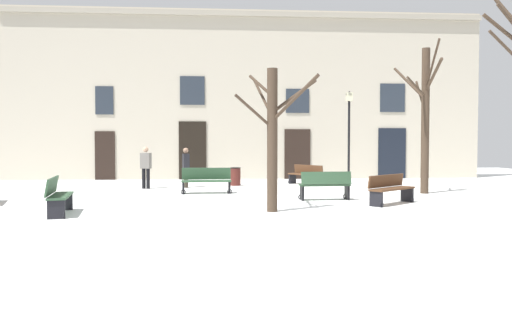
{
  "coord_description": "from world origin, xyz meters",
  "views": [
    {
      "loc": [
        -1.06,
        -13.96,
        1.72
      ],
      "look_at": [
        0.0,
        1.78,
        1.18
      ],
      "focal_mm": 33.01,
      "sensor_mm": 36.0,
      "label": 1
    }
  ],
  "objects_px": {
    "bench_far_corner": "(206,180)",
    "person_crossing_plaza": "(146,165)",
    "tree_center": "(425,116)",
    "bench_back_to_back_left": "(306,174)",
    "person_strolling": "(186,166)",
    "litter_bin": "(236,176)",
    "bench_near_lamp": "(58,195)",
    "bench_near_center_tree": "(391,189)",
    "streetlamp": "(349,127)",
    "tree_left_of_center": "(273,134)",
    "bench_facing_shops": "(325,185)"
  },
  "relations": [
    {
      "from": "bench_far_corner",
      "to": "person_strolling",
      "type": "bearing_deg",
      "value": 108.89
    },
    {
      "from": "person_strolling",
      "to": "person_crossing_plaza",
      "type": "bearing_deg",
      "value": 88.98
    },
    {
      "from": "tree_center",
      "to": "streetlamp",
      "type": "height_order",
      "value": "tree_center"
    },
    {
      "from": "tree_center",
      "to": "bench_far_corner",
      "type": "distance_m",
      "value": 7.87
    },
    {
      "from": "streetlamp",
      "to": "bench_facing_shops",
      "type": "relative_size",
      "value": 2.51
    },
    {
      "from": "person_crossing_plaza",
      "to": "person_strolling",
      "type": "bearing_deg",
      "value": 31.77
    },
    {
      "from": "tree_left_of_center",
      "to": "bench_facing_shops",
      "type": "relative_size",
      "value": 2.28
    },
    {
      "from": "litter_bin",
      "to": "bench_near_center_tree",
      "type": "bearing_deg",
      "value": -55.63
    },
    {
      "from": "streetlamp",
      "to": "person_crossing_plaza",
      "type": "height_order",
      "value": "streetlamp"
    },
    {
      "from": "tree_left_of_center",
      "to": "bench_near_lamp",
      "type": "height_order",
      "value": "tree_left_of_center"
    },
    {
      "from": "bench_back_to_back_left",
      "to": "person_strolling",
      "type": "relative_size",
      "value": 1.0
    },
    {
      "from": "bench_near_center_tree",
      "to": "person_strolling",
      "type": "xyz_separation_m",
      "value": [
        -6.25,
        5.51,
        0.41
      ]
    },
    {
      "from": "bench_far_corner",
      "to": "person_crossing_plaza",
      "type": "xyz_separation_m",
      "value": [
        -2.38,
        1.85,
        0.44
      ]
    },
    {
      "from": "bench_far_corner",
      "to": "person_crossing_plaza",
      "type": "relative_size",
      "value": 1.08
    },
    {
      "from": "bench_near_lamp",
      "to": "bench_facing_shops",
      "type": "bearing_deg",
      "value": -82.46
    },
    {
      "from": "bench_far_corner",
      "to": "person_strolling",
      "type": "xyz_separation_m",
      "value": [
        -0.89,
        2.23,
        0.41
      ]
    },
    {
      "from": "tree_center",
      "to": "bench_near_lamp",
      "type": "height_order",
      "value": "tree_center"
    },
    {
      "from": "litter_bin",
      "to": "bench_near_lamp",
      "type": "relative_size",
      "value": 0.44
    },
    {
      "from": "bench_near_lamp",
      "to": "person_strolling",
      "type": "xyz_separation_m",
      "value": [
        2.53,
        6.9,
        0.39
      ]
    },
    {
      "from": "person_crossing_plaza",
      "to": "bench_back_to_back_left",
      "type": "bearing_deg",
      "value": 29.42
    },
    {
      "from": "tree_center",
      "to": "bench_back_to_back_left",
      "type": "relative_size",
      "value": 3.27
    },
    {
      "from": "bench_far_corner",
      "to": "tree_left_of_center",
      "type": "bearing_deg",
      "value": -70.54
    },
    {
      "from": "litter_bin",
      "to": "bench_near_lamp",
      "type": "distance_m",
      "value": 8.88
    },
    {
      "from": "tree_center",
      "to": "bench_facing_shops",
      "type": "height_order",
      "value": "tree_center"
    },
    {
      "from": "streetlamp",
      "to": "bench_near_center_tree",
      "type": "xyz_separation_m",
      "value": [
        -0.59,
        -6.76,
        -1.98
      ]
    },
    {
      "from": "tree_center",
      "to": "person_crossing_plaza",
      "type": "height_order",
      "value": "tree_center"
    },
    {
      "from": "bench_facing_shops",
      "to": "person_crossing_plaza",
      "type": "bearing_deg",
      "value": -36.42
    },
    {
      "from": "bench_far_corner",
      "to": "bench_near_lamp",
      "type": "bearing_deg",
      "value": -129.05
    },
    {
      "from": "tree_center",
      "to": "bench_near_lamp",
      "type": "bearing_deg",
      "value": -159.38
    },
    {
      "from": "tree_left_of_center",
      "to": "bench_near_lamp",
      "type": "xyz_separation_m",
      "value": [
        -5.27,
        -0.15,
        -1.5
      ]
    },
    {
      "from": "litter_bin",
      "to": "bench_near_center_tree",
      "type": "xyz_separation_m",
      "value": [
        4.28,
        -6.26,
        0.06
      ]
    },
    {
      "from": "bench_far_corner",
      "to": "person_crossing_plaza",
      "type": "height_order",
      "value": "person_crossing_plaza"
    },
    {
      "from": "person_strolling",
      "to": "streetlamp",
      "type": "bearing_deg",
      "value": -94.97
    },
    {
      "from": "tree_left_of_center",
      "to": "tree_center",
      "type": "bearing_deg",
      "value": 35.0
    },
    {
      "from": "litter_bin",
      "to": "bench_back_to_back_left",
      "type": "height_order",
      "value": "bench_back_to_back_left"
    },
    {
      "from": "person_crossing_plaza",
      "to": "bench_facing_shops",
      "type": "bearing_deg",
      "value": -16.48
    },
    {
      "from": "tree_left_of_center",
      "to": "bench_back_to_back_left",
      "type": "bearing_deg",
      "value": 74.17
    },
    {
      "from": "bench_back_to_back_left",
      "to": "person_crossing_plaza",
      "type": "bearing_deg",
      "value": -115.07
    },
    {
      "from": "bench_back_to_back_left",
      "to": "person_strolling",
      "type": "height_order",
      "value": "person_strolling"
    },
    {
      "from": "litter_bin",
      "to": "bench_far_corner",
      "type": "height_order",
      "value": "bench_far_corner"
    },
    {
      "from": "streetlamp",
      "to": "bench_far_corner",
      "type": "xyz_separation_m",
      "value": [
        -5.95,
        -3.48,
        -1.98
      ]
    },
    {
      "from": "bench_near_center_tree",
      "to": "bench_far_corner",
      "type": "distance_m",
      "value": 6.28
    },
    {
      "from": "tree_center",
      "to": "bench_facing_shops",
      "type": "relative_size",
      "value": 3.22
    },
    {
      "from": "tree_center",
      "to": "person_crossing_plaza",
      "type": "relative_size",
      "value": 3.15
    },
    {
      "from": "bench_back_to_back_left",
      "to": "bench_near_center_tree",
      "type": "relative_size",
      "value": 0.94
    },
    {
      "from": "bench_facing_shops",
      "to": "person_strolling",
      "type": "bearing_deg",
      "value": -46.76
    },
    {
      "from": "streetlamp",
      "to": "bench_far_corner",
      "type": "relative_size",
      "value": 2.27
    },
    {
      "from": "tree_left_of_center",
      "to": "bench_near_center_tree",
      "type": "distance_m",
      "value": 4.03
    },
    {
      "from": "bench_facing_shops",
      "to": "person_crossing_plaza",
      "type": "relative_size",
      "value": 0.98
    },
    {
      "from": "bench_near_lamp",
      "to": "bench_near_center_tree",
      "type": "bearing_deg",
      "value": -92.33
    }
  ]
}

